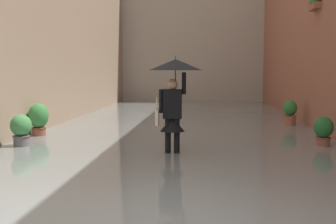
# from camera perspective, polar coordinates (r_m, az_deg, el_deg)

# --- Properties ---
(ground_plane) EXTENTS (60.00, 60.00, 0.00)m
(ground_plane) POSITION_cam_1_polar(r_m,az_deg,el_deg) (14.03, 1.94, -1.65)
(ground_plane) COLOR slate
(flood_water) EXTENTS (8.37, 24.95, 0.09)m
(flood_water) POSITION_cam_1_polar(r_m,az_deg,el_deg) (14.03, 1.94, -1.47)
(flood_water) COLOR slate
(flood_water) RESTS_ON ground_plane
(building_facade_far) EXTENTS (11.17, 1.80, 9.25)m
(building_facade_far) POSITION_cam_1_polar(r_m,az_deg,el_deg) (24.46, 3.29, 12.27)
(building_facade_far) COLOR #A89989
(building_facade_far) RESTS_ON ground_plane
(person_wading) EXTENTS (1.09, 1.09, 2.05)m
(person_wading) POSITION_cam_1_polar(r_m,az_deg,el_deg) (8.68, 0.79, 3.55)
(person_wading) COLOR black
(person_wading) RESTS_ON ground_plane
(potted_plant_near_left) EXTENTS (0.43, 0.43, 0.85)m
(potted_plant_near_left) POSITION_cam_1_polar(r_m,az_deg,el_deg) (13.65, 15.80, -0.11)
(potted_plant_near_left) COLOR #9E563D
(potted_plant_near_left) RESTS_ON ground_plane
(potted_plant_near_right) EXTENTS (0.47, 0.47, 0.79)m
(potted_plant_near_right) POSITION_cam_1_polar(r_m,az_deg,el_deg) (10.05, -18.81, -2.28)
(potted_plant_near_right) COLOR #66605B
(potted_plant_near_right) RESTS_ON ground_plane
(potted_plant_mid_left) EXTENTS (0.43, 0.43, 0.73)m
(potted_plant_mid_left) POSITION_cam_1_polar(r_m,az_deg,el_deg) (10.19, 19.83, -2.36)
(potted_plant_mid_left) COLOR brown
(potted_plant_mid_left) RESTS_ON ground_plane
(potted_plant_mid_right) EXTENTS (0.50, 0.50, 0.92)m
(potted_plant_mid_right) POSITION_cam_1_polar(r_m,az_deg,el_deg) (11.52, -16.71, -0.87)
(potted_plant_mid_right) COLOR brown
(potted_plant_mid_right) RESTS_ON ground_plane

